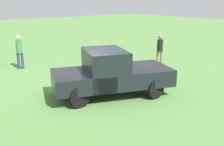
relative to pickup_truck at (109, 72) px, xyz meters
The scene contains 5 objects.
ground_plane 1.27m from the pickup_truck, 114.29° to the left, with size 80.00×80.00×0.00m, color #5B8C47.
pickup_truck is the anchor object (origin of this frame).
person_bystander 6.35m from the pickup_truck, 100.30° to the left, with size 0.42×0.42×1.81m.
person_visitor 5.37m from the pickup_truck, 19.56° to the left, with size 0.45×0.45×1.78m.
traffic_cone 7.30m from the pickup_truck, 51.46° to the left, with size 0.32×0.32×0.55m, color orange.
Camera 1 is at (-5.83, -8.46, 3.71)m, focal length 42.50 mm.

